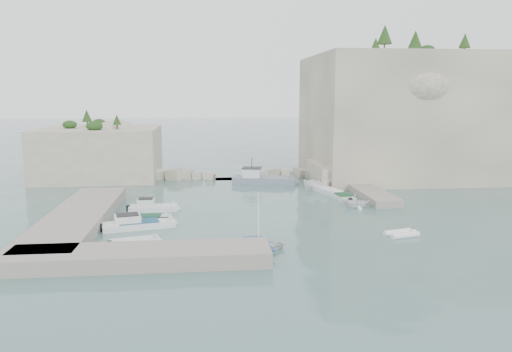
{
  "coord_description": "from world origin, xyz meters",
  "views": [
    {
      "loc": [
        -5.49,
        -46.38,
        11.72
      ],
      "look_at": [
        0.0,
        6.0,
        3.0
      ],
      "focal_mm": 35.0,
      "sensor_mm": 36.0,
      "label": 1
    }
  ],
  "objects": [
    {
      "name": "tender_east_c",
      "position": [
        9.02,
        11.26,
        0.0
      ],
      "size": [
        3.35,
        5.67,
        0.7
      ],
      "primitive_type": null,
      "rotation": [
        0.0,
        0.0,
        1.89
      ],
      "color": "white",
      "rests_on": "ground"
    },
    {
      "name": "work_boat",
      "position": [
        2.35,
        18.08,
        0.0
      ],
      "size": [
        9.4,
        4.47,
        2.2
      ],
      "primitive_type": null,
      "rotation": [
        0.0,
        0.0,
        -0.21
      ],
      "color": "slate",
      "rests_on": "ground"
    },
    {
      "name": "motorboat_d",
      "position": [
        -11.35,
        -2.83,
        0.0
      ],
      "size": [
        7.12,
        3.58,
        1.4
      ],
      "primitive_type": null,
      "rotation": [
        0.0,
        0.0,
        0.24
      ],
      "color": "white",
      "rests_on": "ground"
    },
    {
      "name": "cliff_terrace",
      "position": [
        13.0,
        18.0,
        1.25
      ],
      "size": [
        8.0,
        10.0,
        2.5
      ],
      "primitive_type": "cube",
      "color": "beige",
      "rests_on": "ground"
    },
    {
      "name": "quay_south",
      "position": [
        -10.0,
        -12.5,
        0.55
      ],
      "size": [
        18.0,
        4.0,
        1.1
      ],
      "primitive_type": "cube",
      "color": "#9E9689",
      "rests_on": "ground"
    },
    {
      "name": "cliff_east",
      "position": [
        23.0,
        23.0,
        8.5
      ],
      "size": [
        26.0,
        22.0,
        17.0
      ],
      "primitive_type": "cube",
      "color": "beige",
      "rests_on": "ground"
    },
    {
      "name": "motorboat_c",
      "position": [
        -10.69,
        -0.77,
        0.0
      ],
      "size": [
        4.51,
        1.89,
        0.7
      ],
      "primitive_type": null,
      "rotation": [
        0.0,
        0.0,
        -0.06
      ],
      "color": "silver",
      "rests_on": "ground"
    },
    {
      "name": "rowboat_mast",
      "position": [
        -1.52,
        -10.26,
        2.55
      ],
      "size": [
        0.1,
        0.1,
        4.2
      ],
      "primitive_type": "cylinder",
      "color": "white",
      "rests_on": "rowboat"
    },
    {
      "name": "ledge_east",
      "position": [
        13.5,
        10.0,
        0.4
      ],
      "size": [
        3.0,
        16.0,
        0.8
      ],
      "primitive_type": "cube",
      "color": "#9E9689",
      "rests_on": "ground"
    },
    {
      "name": "tender_east_a",
      "position": [
        10.21,
        3.01,
        0.0
      ],
      "size": [
        3.12,
        2.76,
        1.54
      ],
      "primitive_type": "imported",
      "rotation": [
        0.0,
        0.0,
        1.49
      ],
      "color": "white",
      "rests_on": "ground"
    },
    {
      "name": "outcrop_west",
      "position": [
        -20.0,
        25.0,
        3.5
      ],
      "size": [
        16.0,
        14.0,
        7.0
      ],
      "primitive_type": "cube",
      "color": "beige",
      "rests_on": "ground"
    },
    {
      "name": "quay_west",
      "position": [
        -17.0,
        -1.0,
        0.55
      ],
      "size": [
        5.0,
        24.0,
        1.1
      ],
      "primitive_type": "cube",
      "color": "#9E9689",
      "rests_on": "ground"
    },
    {
      "name": "inflatable_dinghy",
      "position": [
        10.74,
        -7.68,
        0.0
      ],
      "size": [
        3.11,
        2.06,
        0.44
      ],
      "primitive_type": null,
      "rotation": [
        0.0,
        0.0,
        0.26
      ],
      "color": "white",
      "rests_on": "ground"
    },
    {
      "name": "rowboat",
      "position": [
        -1.52,
        -10.26,
        0.0
      ],
      "size": [
        4.82,
        3.78,
        0.91
      ],
      "primitive_type": "imported",
      "rotation": [
        0.0,
        0.0,
        1.73
      ],
      "color": "white",
      "rests_on": "ground"
    },
    {
      "name": "motorboat_b",
      "position": [
        -10.72,
        3.68,
        0.0
      ],
      "size": [
        5.27,
        1.84,
        1.4
      ],
      "primitive_type": null,
      "rotation": [
        0.0,
        0.0,
        0.02
      ],
      "color": "silver",
      "rests_on": "ground"
    },
    {
      "name": "motorboat_e",
      "position": [
        -10.92,
        -8.28,
        0.0
      ],
      "size": [
        4.43,
        2.73,
        0.7
      ],
      "primitive_type": null,
      "rotation": [
        0.0,
        0.0,
        0.27
      ],
      "color": "silver",
      "rests_on": "ground"
    },
    {
      "name": "breakwater",
      "position": [
        -1.0,
        22.0,
        0.7
      ],
      "size": [
        28.0,
        3.0,
        1.4
      ],
      "primitive_type": "cube",
      "color": "beige",
      "rests_on": "ground"
    },
    {
      "name": "vegetation",
      "position": [
        17.83,
        24.4,
        17.93
      ],
      "size": [
        53.48,
        13.88,
        13.4
      ],
      "color": "#1E4219",
      "rests_on": "ground"
    },
    {
      "name": "ground",
      "position": [
        0.0,
        0.0,
        0.0
      ],
      "size": [
        400.0,
        400.0,
        0.0
      ],
      "primitive_type": "plane",
      "color": "slate",
      "rests_on": "ground"
    },
    {
      "name": "tender_east_d",
      "position": [
        8.54,
        13.11,
        0.0
      ],
      "size": [
        4.28,
        2.15,
        1.58
      ],
      "primitive_type": "imported",
      "rotation": [
        0.0,
        0.0,
        1.73
      ],
      "color": "white",
      "rests_on": "ground"
    },
    {
      "name": "tender_east_b",
      "position": [
        9.82,
        6.86,
        0.0
      ],
      "size": [
        2.08,
        4.68,
        0.7
      ],
      "primitive_type": null,
      "rotation": [
        0.0,
        0.0,
        1.69
      ],
      "color": "silver",
      "rests_on": "ground"
    }
  ]
}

